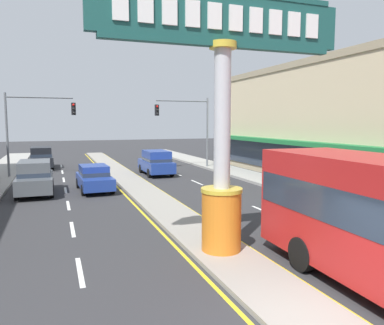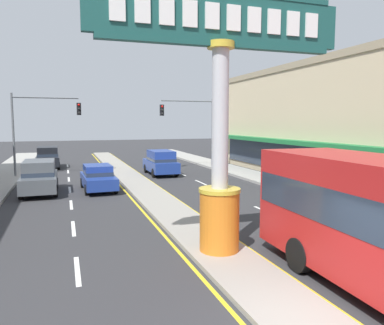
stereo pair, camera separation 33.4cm
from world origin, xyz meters
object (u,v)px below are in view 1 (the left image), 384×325
traffic_light_right_side (189,120)px  suv_far_left_oncoming (35,177)px  traffic_light_left_side (33,120)px  suv_mid_left_lane (41,157)px  district_sign (222,114)px  suv_near_left_lane (156,162)px  sedan_far_right_lane (94,178)px  storefront_right (333,121)px

traffic_light_right_side → suv_far_left_oncoming: size_ratio=1.35×
traffic_light_left_side → suv_mid_left_lane: traffic_light_left_side is taller
district_sign → suv_far_left_oncoming: district_sign is taller
traffic_light_right_side → suv_near_left_lane: 5.44m
district_sign → suv_far_left_oncoming: 14.39m
suv_mid_left_lane → traffic_light_left_side: bearing=-92.8°
sedan_far_right_lane → traffic_light_right_side: bearing=41.4°
district_sign → sedan_far_right_lane: district_sign is taller
storefront_right → suv_mid_left_lane: (-21.24, 12.28, -3.18)m
suv_mid_left_lane → traffic_light_right_side: bearing=-22.0°
district_sign → suv_mid_left_lane: district_sign is taller
suv_near_left_lane → storefront_right: bearing=-21.1°
traffic_light_right_side → sedan_far_right_lane: 12.24m
traffic_light_right_side → suv_near_left_lane: bearing=-145.5°
suv_near_left_lane → district_sign: bearing=-98.3°
traffic_light_left_side → suv_far_left_oncoming: size_ratio=1.35×
traffic_light_left_side → suv_mid_left_lane: (0.28, 5.75, -3.26)m
traffic_light_left_side → sedan_far_right_lane: bearing=-62.6°
district_sign → sedan_far_right_lane: bearing=101.7°
district_sign → storefront_right: bearing=40.2°
traffic_light_left_side → suv_near_left_lane: (8.81, -1.61, -3.26)m
district_sign → suv_mid_left_lane: (-5.91, 25.24, -3.38)m
district_sign → suv_near_left_lane: bearing=81.7°
district_sign → suv_mid_left_lane: bearing=103.2°
district_sign → sedan_far_right_lane: size_ratio=1.82×
traffic_light_left_side → traffic_light_right_side: bearing=3.9°
suv_near_left_lane → suv_far_left_oncoming: bearing=-148.6°
traffic_light_right_side → suv_mid_left_lane: 13.46m
sedan_far_right_lane → suv_far_left_oncoming: 3.30m
storefront_right → suv_near_left_lane: (-12.72, 4.92, -3.18)m
traffic_light_left_side → district_sign: bearing=-72.4°
sedan_far_right_lane → suv_far_left_oncoming: suv_far_left_oncoming is taller
traffic_light_left_side → sedan_far_right_lane: traffic_light_left_side is taller
traffic_light_left_side → suv_far_left_oncoming: traffic_light_left_side is taller
district_sign → storefront_right: (15.33, 12.96, -0.21)m
sedan_far_right_lane → suv_mid_left_lane: size_ratio=0.94×
storefront_right → suv_near_left_lane: storefront_right is taller
traffic_light_right_side → suv_near_left_lane: (-3.59, -2.46, -3.26)m
traffic_light_left_side → sedan_far_right_lane: size_ratio=1.42×
traffic_light_right_side → sedan_far_right_lane: bearing=-138.6°
suv_mid_left_lane → suv_far_left_oncoming: (0.00, -12.57, 0.00)m
storefront_right → sedan_far_right_lane: storefront_right is taller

